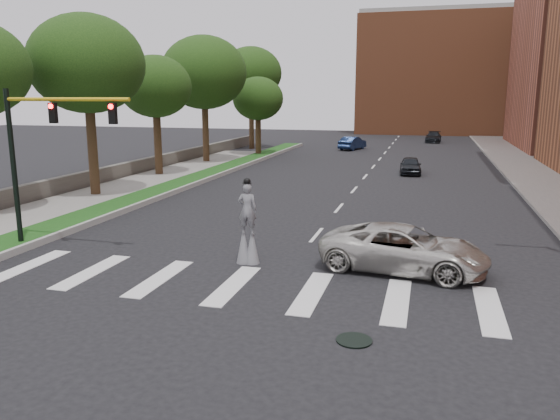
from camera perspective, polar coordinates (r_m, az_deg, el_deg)
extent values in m
plane|color=black|center=(16.35, -1.89, -9.42)|extent=(160.00, 160.00, 0.00)
cube|color=#154212|center=(38.53, -9.46, 3.04)|extent=(2.00, 60.00, 0.25)
cube|color=#969690|center=(38.10, -8.03, 3.01)|extent=(0.20, 60.00, 0.28)
cube|color=gray|center=(31.61, -22.05, 0.34)|extent=(4.00, 60.00, 0.18)
cube|color=gray|center=(40.76, 26.46, 2.38)|extent=(5.00, 90.00, 0.18)
cube|color=#534E47|center=(42.76, -15.09, 4.24)|extent=(0.50, 56.00, 1.10)
cylinder|color=black|center=(13.96, 7.75, -13.33)|extent=(0.90, 0.90, 0.04)
cube|color=#98512F|center=(92.60, 16.71, 13.30)|extent=(26.00, 14.00, 18.00)
cylinder|color=black|center=(23.61, -26.05, 3.77)|extent=(0.20, 0.20, 6.20)
cylinder|color=gold|center=(21.80, -21.46, 10.71)|extent=(5.20, 0.14, 0.14)
cube|color=black|center=(22.17, -22.62, 9.34)|extent=(0.28, 0.18, 0.75)
cylinder|color=#FF0C0C|center=(22.09, -22.84, 9.96)|extent=(0.18, 0.06, 0.18)
cube|color=black|center=(20.74, -17.08, 9.60)|extent=(0.28, 0.18, 0.75)
cylinder|color=#FF0C0C|center=(20.65, -17.27, 10.28)|extent=(0.18, 0.06, 0.18)
cylinder|color=#372516|center=(19.66, -2.93, -4.11)|extent=(0.07, 0.07, 1.05)
cylinder|color=#372516|center=(19.74, -3.83, -4.06)|extent=(0.07, 0.07, 1.05)
cone|color=slate|center=(19.63, -2.93, -3.74)|extent=(0.52, 0.52, 1.32)
cone|color=slate|center=(19.70, -3.83, -3.69)|extent=(0.52, 0.52, 1.32)
imported|color=slate|center=(19.35, -3.43, 0.08)|extent=(0.71, 0.49, 1.87)
sphere|color=black|center=(19.17, -3.47, 2.99)|extent=(0.26, 0.26, 0.26)
cylinder|color=black|center=(19.18, -3.47, 2.85)|extent=(0.34, 0.34, 0.02)
cube|color=yellow|center=(19.38, -3.34, 1.65)|extent=(0.22, 0.05, 0.10)
imported|color=beige|center=(19.24, 12.85, -3.95)|extent=(5.99, 3.43, 1.58)
imported|color=black|center=(43.31, 13.48, 4.55)|extent=(1.78, 3.92, 1.31)
imported|color=#15244A|center=(61.82, 7.58, 6.94)|extent=(2.73, 4.65, 1.45)
imported|color=black|center=(73.70, 15.73, 7.35)|extent=(2.11, 4.74, 1.35)
cylinder|color=#372516|center=(34.11, -19.01, 6.35)|extent=(0.56, 0.56, 6.06)
ellipsoid|color=black|center=(34.03, -19.56, 14.20)|extent=(6.58, 6.58, 5.60)
cylinder|color=#372516|center=(41.78, -12.65, 7.06)|extent=(0.56, 0.56, 5.26)
ellipsoid|color=black|center=(41.66, -12.90, 12.47)|extent=(5.29, 5.29, 4.50)
cylinder|color=#372516|center=(49.35, -7.79, 8.38)|extent=(0.56, 0.56, 6.03)
ellipsoid|color=black|center=(49.30, -7.95, 14.05)|extent=(7.44, 7.44, 6.32)
cylinder|color=#372516|center=(62.45, -3.00, 9.47)|extent=(0.56, 0.56, 6.65)
ellipsoid|color=black|center=(62.45, -3.05, 14.09)|extent=(6.83, 6.83, 5.80)
cylinder|color=#372516|center=(54.89, -2.29, 7.97)|extent=(0.56, 0.56, 4.39)
ellipsoid|color=black|center=(54.76, -2.32, 11.56)|extent=(4.99, 4.99, 4.24)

